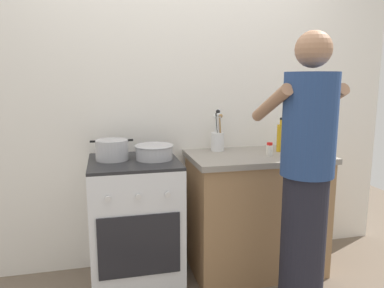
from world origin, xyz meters
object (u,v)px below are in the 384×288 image
at_px(mixing_bowl, 154,151).
at_px(utensil_crock, 218,138).
at_px(oil_bottle, 281,137).
at_px(person, 306,182).
at_px(spice_bottle, 269,149).
at_px(pot, 112,150).
at_px(stove_range, 135,223).

bearing_deg(mixing_bowl, utensil_crock, 20.36).
xyz_separation_m(oil_bottle, person, (-0.18, -0.67, -0.15)).
relative_size(utensil_crock, spice_bottle, 3.33).
distance_m(pot, person, 1.27).
height_order(spice_bottle, oil_bottle, oil_bottle).
relative_size(mixing_bowl, oil_bottle, 1.03).
bearing_deg(utensil_crock, spice_bottle, -41.39).
distance_m(utensil_crock, oil_bottle, 0.48).
height_order(utensil_crock, oil_bottle, utensil_crock).
relative_size(stove_range, oil_bottle, 3.50).
relative_size(pot, spice_bottle, 2.98).
distance_m(stove_range, spice_bottle, 1.08).
relative_size(stove_range, mixing_bowl, 3.39).
xyz_separation_m(mixing_bowl, oil_bottle, (0.97, 0.05, 0.05)).
height_order(mixing_bowl, oil_bottle, oil_bottle).
distance_m(oil_bottle, person, 0.71).
bearing_deg(spice_bottle, pot, 173.53).
xyz_separation_m(pot, mixing_bowl, (0.28, -0.05, -0.01)).
xyz_separation_m(mixing_bowl, person, (0.79, -0.62, -0.09)).
xyz_separation_m(mixing_bowl, spice_bottle, (0.82, -0.08, -0.01)).
relative_size(stove_range, utensil_crock, 2.82).
bearing_deg(stove_range, oil_bottle, 2.64).
distance_m(stove_range, person, 1.19).
relative_size(pot, utensil_crock, 0.89).
bearing_deg(utensil_crock, oil_bottle, -16.84).
bearing_deg(stove_range, pot, 161.67).
height_order(stove_range, utensil_crock, utensil_crock).
relative_size(mixing_bowl, utensil_crock, 0.83).
height_order(pot, mixing_bowl, pot).
xyz_separation_m(pot, oil_bottle, (1.25, 0.00, 0.04)).
distance_m(mixing_bowl, spice_bottle, 0.82).
bearing_deg(spice_bottle, mixing_bowl, 174.61).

